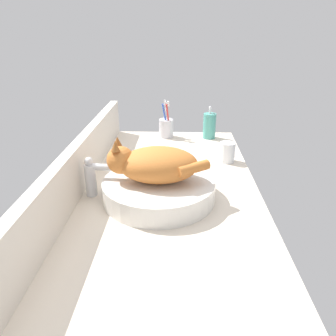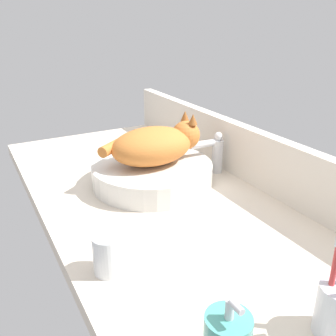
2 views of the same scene
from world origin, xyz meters
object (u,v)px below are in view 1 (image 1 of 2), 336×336
sink_basin (159,190)px  toothbrush_cup (166,127)px  water_glass (227,153)px  cat (154,164)px  faucet (94,175)px  soap_dispenser (209,126)px

sink_basin → toothbrush_cup: size_ratio=1.94×
toothbrush_cup → water_glass: bearing=-140.8°
cat → faucet: bearing=84.5°
faucet → toothbrush_cup: bearing=-18.3°
cat → soap_dispenser: (65.31, -22.85, -6.07)cm
sink_basin → cat: bearing=94.6°
cat → water_glass: size_ratio=3.89×
sink_basin → faucet: size_ratio=2.67×
faucet → soap_dispenser: bearing=-34.2°
sink_basin → soap_dispenser: bearing=-18.2°
cat → toothbrush_cup: bearing=-1.0°
toothbrush_cup → faucet: bearing=161.7°
faucet → water_glass: faucet is taller
cat → water_glass: (33.52, -27.74, -8.71)cm
water_glass → cat: bearing=140.4°
faucet → water_glass: (31.57, -47.91, -3.58)cm
soap_dispenser → cat: bearing=160.7°
soap_dispenser → water_glass: soap_dispenser is taller
toothbrush_cup → water_glass: size_ratio=2.25×
toothbrush_cup → water_glass: 42.20cm
cat → water_glass: 44.38cm
sink_basin → water_glass: 42.57cm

